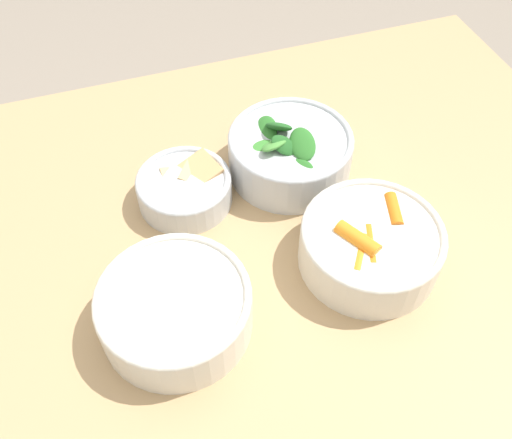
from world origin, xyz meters
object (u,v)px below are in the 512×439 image
bowl_greens (289,152)px  bowl_cookies (184,188)px  bowl_beans_hotdog (175,310)px  bowl_carrots (370,245)px

bowl_greens → bowl_cookies: bearing=3.0°
bowl_beans_hotdog → bowl_cookies: 0.20m
bowl_carrots → bowl_cookies: bowl_carrots is taller
bowl_beans_hotdog → bowl_cookies: bowl_beans_hotdog is taller
bowl_carrots → bowl_beans_hotdog: bearing=2.6°
bowl_greens → bowl_carrots: bearing=101.6°
bowl_greens → bowl_cookies: size_ratio=1.35×
bowl_greens → bowl_beans_hotdog: 0.30m
bowl_beans_hotdog → bowl_cookies: bearing=-106.9°
bowl_greens → bowl_cookies: (0.16, 0.01, -0.01)m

